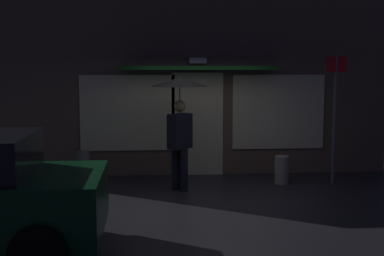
{
  "coord_description": "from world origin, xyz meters",
  "views": [
    {
      "loc": [
        -0.99,
        -8.94,
        2.32
      ],
      "look_at": [
        -0.23,
        0.75,
        1.19
      ],
      "focal_mm": 49.14,
      "sensor_mm": 36.0,
      "label": 1
    }
  ],
  "objects": [
    {
      "name": "sidewalk_bollard_2",
      "position": [
        -2.36,
        1.62,
        0.32
      ],
      "size": [
        0.24,
        0.24,
        0.64
      ],
      "primitive_type": "cylinder",
      "color": "slate",
      "rests_on": "ground"
    },
    {
      "name": "ground_plane",
      "position": [
        0.0,
        0.0,
        0.0
      ],
      "size": [
        18.0,
        18.0,
        0.0
      ],
      "primitive_type": "plane",
      "color": "#26262B"
    },
    {
      "name": "person_with_umbrella",
      "position": [
        -0.46,
        0.75,
        1.61
      ],
      "size": [
        1.07,
        1.07,
        2.12
      ],
      "rotation": [
        0.0,
        0.0,
        -2.35
      ],
      "color": "black",
      "rests_on": "ground"
    },
    {
      "name": "sidewalk_bollard",
      "position": [
        1.6,
        1.19,
        0.28
      ],
      "size": [
        0.28,
        0.28,
        0.55
      ],
      "primitive_type": "cylinder",
      "color": "#9E998E",
      "rests_on": "ground"
    },
    {
      "name": "street_sign_post",
      "position": [
        2.63,
        1.11,
        1.48
      ],
      "size": [
        0.4,
        0.07,
        2.62
      ],
      "color": "#595B60",
      "rests_on": "ground"
    },
    {
      "name": "building_facade",
      "position": [
        0.0,
        2.34,
        2.02
      ],
      "size": [
        8.35,
        1.0,
        4.07
      ],
      "color": "brown",
      "rests_on": "ground"
    }
  ]
}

